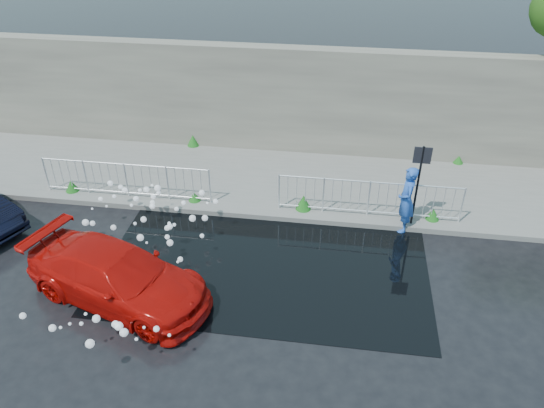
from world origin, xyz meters
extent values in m
plane|color=black|center=(0.00, 0.00, 0.00)|extent=(90.00, 90.00, 0.00)
cube|color=slate|center=(0.00, 5.00, 0.07)|extent=(30.00, 4.00, 0.15)
cube|color=slate|center=(0.00, 3.00, 0.08)|extent=(30.00, 0.25, 0.16)
cube|color=#5A544C|center=(0.00, 7.20, 1.90)|extent=(30.00, 0.60, 3.50)
cube|color=black|center=(0.50, 1.00, 0.01)|extent=(8.00, 5.00, 0.01)
cylinder|color=black|center=(4.20, 3.10, 1.25)|extent=(0.06, 0.06, 2.50)
cube|color=black|center=(4.20, 3.10, 2.25)|extent=(0.45, 0.04, 0.45)
cylinder|color=silver|center=(-6.50, 3.35, 0.70)|extent=(0.05, 0.05, 1.10)
cylinder|color=silver|center=(-1.50, 3.35, 0.70)|extent=(0.05, 0.05, 1.10)
cylinder|color=silver|center=(-4.00, 3.35, 1.22)|extent=(5.00, 0.04, 0.04)
cylinder|color=silver|center=(-4.00, 3.35, 0.27)|extent=(5.00, 0.04, 0.04)
cylinder|color=silver|center=(0.50, 3.35, 0.70)|extent=(0.05, 0.05, 1.10)
cylinder|color=silver|center=(5.50, 3.35, 0.70)|extent=(0.05, 0.05, 1.10)
cylinder|color=silver|center=(3.00, 3.35, 1.22)|extent=(5.00, 0.04, 0.04)
cylinder|color=silver|center=(3.00, 3.35, 0.27)|extent=(5.00, 0.04, 0.04)
cone|color=#1A5516|center=(-5.80, 3.40, 0.33)|extent=(0.40, 0.40, 0.35)
cone|color=#1A5516|center=(-2.00, 3.40, 0.28)|extent=(0.36, 0.36, 0.26)
cone|color=#1A5516|center=(1.20, 3.40, 0.37)|extent=(0.44, 0.44, 0.45)
cone|color=#1A5516|center=(4.80, 3.40, 0.31)|extent=(0.38, 0.38, 0.33)
cone|color=#1A5516|center=(-3.00, 6.90, 0.35)|extent=(0.42, 0.42, 0.39)
cone|color=#1A5516|center=(6.00, 6.90, 0.28)|extent=(0.34, 0.34, 0.26)
sphere|color=white|center=(-3.51, 1.15, 0.59)|extent=(0.15, 0.15, 0.15)
sphere|color=white|center=(-2.71, 1.98, 0.91)|extent=(0.13, 0.13, 0.13)
sphere|color=white|center=(-1.47, 2.42, 1.05)|extent=(0.16, 0.16, 0.16)
sphere|color=white|center=(-3.75, 1.97, 1.01)|extent=(0.11, 0.11, 0.11)
sphere|color=white|center=(-2.05, 1.29, 0.77)|extent=(0.09, 0.09, 0.09)
sphere|color=white|center=(-1.83, 1.91, 1.02)|extent=(0.13, 0.13, 0.13)
sphere|color=white|center=(-4.10, 1.21, 0.62)|extent=(0.14, 0.14, 0.14)
sphere|color=white|center=(-1.49, 1.52, 0.83)|extent=(0.18, 0.18, 0.18)
sphere|color=white|center=(-3.64, 2.48, 0.92)|extent=(0.07, 0.07, 0.07)
sphere|color=white|center=(-2.65, 1.81, 0.90)|extent=(0.16, 0.16, 0.16)
sphere|color=white|center=(-4.18, 1.50, 0.88)|extent=(0.06, 0.06, 0.06)
sphere|color=white|center=(-1.54, 0.42, 0.35)|extent=(0.14, 0.14, 0.14)
sphere|color=white|center=(-3.83, 1.61, 0.92)|extent=(0.07, 0.07, 0.07)
sphere|color=white|center=(-1.87, 0.74, 0.58)|extent=(0.17, 0.17, 0.17)
sphere|color=white|center=(-2.94, 1.24, 0.71)|extent=(0.09, 0.09, 0.09)
sphere|color=white|center=(-3.21, 1.76, 0.91)|extent=(0.09, 0.09, 0.09)
sphere|color=white|center=(-4.15, 1.96, 0.90)|extent=(0.13, 0.13, 0.13)
sphere|color=white|center=(-4.18, 2.69, 0.96)|extent=(0.16, 0.16, 0.16)
sphere|color=white|center=(-1.02, 2.12, 1.00)|extent=(0.14, 0.14, 0.14)
sphere|color=white|center=(-3.82, 2.56, 0.94)|extent=(0.14, 0.14, 0.14)
sphere|color=white|center=(-4.41, 0.71, 0.41)|extent=(0.08, 0.08, 0.08)
sphere|color=white|center=(-1.61, 0.42, 0.26)|extent=(0.07, 0.07, 0.07)
sphere|color=white|center=(-1.91, 1.29, 0.74)|extent=(0.09, 0.09, 0.09)
sphere|color=white|center=(-2.01, 1.20, 0.73)|extent=(0.16, 0.16, 0.16)
sphere|color=white|center=(-2.68, 2.40, 0.95)|extent=(0.12, 0.12, 0.12)
sphere|color=white|center=(-1.24, 2.10, 0.94)|extent=(0.07, 0.07, 0.07)
sphere|color=white|center=(-1.14, 1.06, 0.64)|extent=(0.11, 0.11, 0.11)
sphere|color=white|center=(-2.10, 1.25, 0.65)|extent=(0.14, 0.14, 0.14)
sphere|color=white|center=(-3.20, 2.40, 0.98)|extent=(0.11, 0.11, 0.11)
sphere|color=white|center=(-4.03, 0.55, 0.31)|extent=(0.08, 0.08, 0.08)
sphere|color=white|center=(-3.21, 0.17, 0.17)|extent=(0.10, 0.10, 0.10)
sphere|color=white|center=(-2.17, 0.43, 0.20)|extent=(0.06, 0.06, 0.06)
sphere|color=white|center=(-1.98, 0.87, 0.66)|extent=(0.13, 0.13, 0.13)
sphere|color=white|center=(-2.76, 1.38, 0.76)|extent=(0.16, 0.16, 0.16)
sphere|color=white|center=(-3.13, 1.94, 1.01)|extent=(0.15, 0.15, 0.15)
sphere|color=white|center=(-4.34, 1.30, 0.57)|extent=(0.18, 0.18, 0.18)
sphere|color=white|center=(-3.61, 2.35, 0.99)|extent=(0.16, 0.16, 0.16)
sphere|color=white|center=(-2.51, 0.81, 0.47)|extent=(0.07, 0.07, 0.07)
sphere|color=white|center=(-2.69, 2.41, 1.10)|extent=(0.18, 0.18, 0.18)
sphere|color=white|center=(-2.77, 2.23, 0.92)|extent=(0.14, 0.14, 0.14)
sphere|color=white|center=(-3.99, 0.48, 0.28)|extent=(0.10, 0.10, 0.10)
sphere|color=white|center=(-1.21, 1.66, 0.76)|extent=(0.16, 0.16, 0.16)
sphere|color=white|center=(-1.98, 1.76, 0.91)|extent=(0.12, 0.12, 0.12)
sphere|color=white|center=(-3.03, 2.44, 1.00)|extent=(0.17, 0.17, 0.17)
sphere|color=white|center=(-2.69, 0.88, 0.55)|extent=(0.18, 0.18, 0.18)
sphere|color=white|center=(-2.92, 2.61, 1.04)|extent=(0.08, 0.08, 0.08)
sphere|color=white|center=(-0.87, -2.42, 0.82)|extent=(0.07, 0.07, 0.07)
sphere|color=white|center=(-2.02, -2.28, 0.80)|extent=(0.15, 0.15, 0.15)
sphere|color=white|center=(-3.00, -2.58, 0.87)|extent=(0.06, 0.06, 0.06)
sphere|color=white|center=(-1.49, -2.55, 0.74)|extent=(0.07, 0.07, 0.07)
sphere|color=white|center=(-3.16, -2.61, 0.86)|extent=(0.15, 0.15, 0.15)
sphere|color=white|center=(-1.13, -2.37, 0.89)|extent=(0.12, 0.12, 0.12)
sphere|color=white|center=(-1.75, -2.49, 0.83)|extent=(0.17, 0.17, 0.17)
sphere|color=white|center=(-2.83, -2.52, 0.94)|extent=(0.06, 0.06, 0.06)
sphere|color=white|center=(-2.52, -2.09, 0.69)|extent=(0.17, 0.17, 0.17)
sphere|color=white|center=(-2.76, -2.04, 0.75)|extent=(0.07, 0.07, 0.07)
sphere|color=white|center=(-4.05, -2.22, 0.68)|extent=(0.14, 0.14, 0.14)
sphere|color=white|center=(-2.21, -2.96, 0.95)|extent=(0.18, 0.18, 0.18)
sphere|color=white|center=(-1.40, -2.34, 0.87)|extent=(0.06, 0.06, 0.06)
sphere|color=white|center=(-2.00, -1.52, 0.34)|extent=(0.13, 0.13, 0.13)
sphere|color=white|center=(-2.68, -2.38, 0.82)|extent=(0.08, 0.08, 0.08)
sphere|color=white|center=(-1.92, -2.34, 0.83)|extent=(0.18, 0.18, 0.18)
imported|color=#B00B07|center=(-2.63, -0.72, 0.65)|extent=(4.80, 3.13, 1.29)
imported|color=blue|center=(3.96, 3.00, 0.95)|extent=(0.49, 0.72, 1.91)
camera|label=1|loc=(2.13, -9.28, 8.48)|focal=35.00mm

